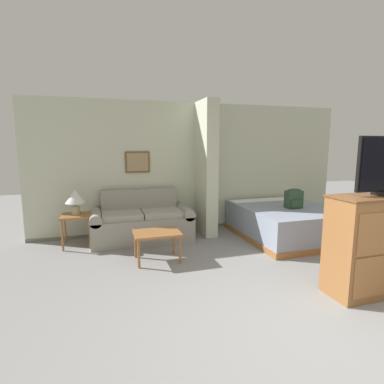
{
  "coord_description": "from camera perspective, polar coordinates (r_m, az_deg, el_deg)",
  "views": [
    {
      "loc": [
        -1.91,
        -1.91,
        1.76
      ],
      "look_at": [
        -0.59,
        2.39,
        1.05
      ],
      "focal_mm": 28.0,
      "sensor_mm": 36.0,
      "label": 1
    }
  ],
  "objects": [
    {
      "name": "wall_partition_pillar",
      "position": [
        5.89,
        2.7,
        4.47
      ],
      "size": [
        0.24,
        0.73,
        2.6
      ],
      "color": "beige",
      "rests_on": "ground_plane"
    },
    {
      "name": "couch",
      "position": [
        5.69,
        -9.54,
        -5.66
      ],
      "size": [
        1.84,
        0.84,
        0.92
      ],
      "color": "gray",
      "rests_on": "ground_plane"
    },
    {
      "name": "table_lamp",
      "position": [
        5.53,
        -21.39,
        -1.01
      ],
      "size": [
        0.33,
        0.33,
        0.44
      ],
      "color": "tan",
      "rests_on": "side_table"
    },
    {
      "name": "side_table",
      "position": [
        5.61,
        -21.17,
        -4.88
      ],
      "size": [
        0.49,
        0.49,
        0.56
      ],
      "color": "#996033",
      "rests_on": "ground_plane"
    },
    {
      "name": "wall_back",
      "position": [
        6.26,
        0.75,
        4.7
      ],
      "size": [
        6.56,
        0.16,
        2.6
      ],
      "color": "beige",
      "rests_on": "ground_plane"
    },
    {
      "name": "tv_dresser",
      "position": [
        4.25,
        32.14,
        -8.4
      ],
      "size": [
        1.3,
        0.48,
        1.18
      ],
      "color": "#996033",
      "rests_on": "ground_plane"
    },
    {
      "name": "coffee_table",
      "position": [
        4.63,
        -6.68,
        -8.24
      ],
      "size": [
        0.69,
        0.51,
        0.45
      ],
      "color": "#996033",
      "rests_on": "ground_plane"
    },
    {
      "name": "bed",
      "position": [
        6.07,
        17.33,
        -5.34
      ],
      "size": [
        1.69,
        2.02,
        0.59
      ],
      "color": "#996033",
      "rests_on": "ground_plane"
    },
    {
      "name": "ground_plane",
      "position": [
        3.23,
        25.72,
        -25.02
      ],
      "size": [
        20.0,
        20.0,
        0.0
      ],
      "primitive_type": "plane",
      "color": "gray"
    },
    {
      "name": "backpack",
      "position": [
        5.88,
        18.84,
        -1.09
      ],
      "size": [
        0.31,
        0.2,
        0.37
      ],
      "color": "#2D4733",
      "rests_on": "bed"
    }
  ]
}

